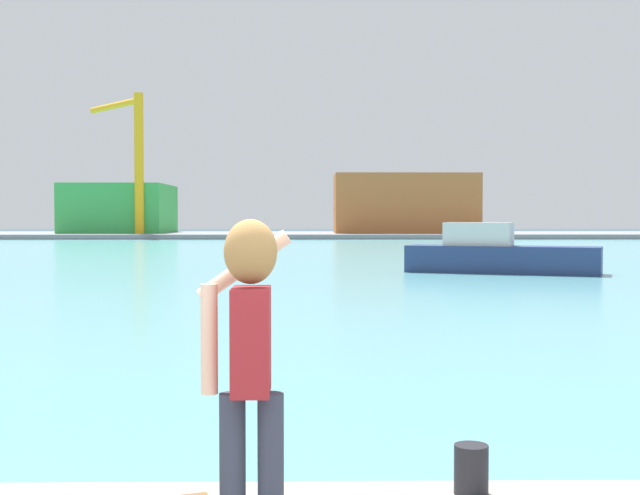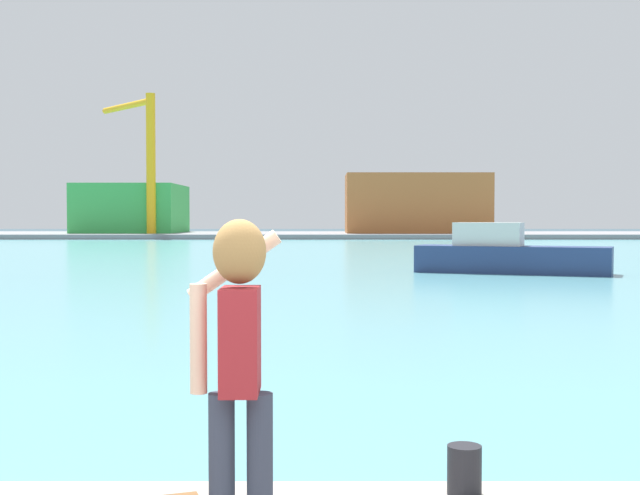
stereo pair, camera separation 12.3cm
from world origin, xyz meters
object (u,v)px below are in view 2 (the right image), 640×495
(harbor_bollard, at_px, (462,470))
(warehouse_right, at_px, (414,204))
(boat_moored, at_px, (505,255))
(port_crane, at_px, (141,148))
(person_photographer, at_px, (235,347))
(warehouse_left, at_px, (129,209))

(harbor_bollard, relative_size, warehouse_right, 0.02)
(warehouse_right, bearing_deg, boat_moored, -93.02)
(boat_moored, distance_m, port_crane, 64.20)
(person_photographer, bearing_deg, harbor_bollard, -58.65)
(warehouse_left, xyz_separation_m, warehouse_right, (32.47, -2.89, 0.54))
(harbor_bollard, height_order, warehouse_right, warehouse_right)
(boat_moored, bearing_deg, warehouse_left, 136.27)
(person_photographer, relative_size, harbor_bollard, 5.58)
(harbor_bollard, bearing_deg, boat_moored, 76.94)
(port_crane, bearing_deg, boat_moored, -65.16)
(person_photographer, distance_m, boat_moored, 30.83)
(harbor_bollard, bearing_deg, person_photographer, -148.11)
(harbor_bollard, distance_m, warehouse_right, 89.82)
(person_photographer, xyz_separation_m, port_crane, (-18.65, 87.42, 8.20))
(warehouse_right, bearing_deg, warehouse_left, 174.91)
(person_photographer, xyz_separation_m, harbor_bollard, (1.34, 0.83, -0.91))
(boat_moored, relative_size, warehouse_right, 0.50)
(harbor_bollard, height_order, warehouse_left, warehouse_left)
(person_photographer, height_order, harbor_bollard, person_photographer)
(port_crane, bearing_deg, harbor_bollard, -77.00)
(boat_moored, distance_m, warehouse_right, 60.46)
(person_photographer, distance_m, warehouse_right, 90.77)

